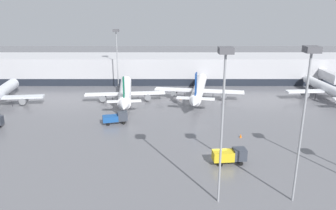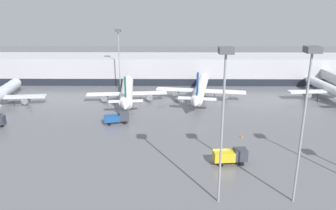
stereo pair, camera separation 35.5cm
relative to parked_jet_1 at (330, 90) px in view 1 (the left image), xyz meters
name	(u,v)px [view 1 (the left image)]	position (x,y,z in m)	size (l,w,h in m)	color
ground_plane	(219,159)	(-37.44, -38.51, -2.87)	(320.00, 320.00, 0.00)	slate
terminal_building	(195,68)	(-37.29, 23.43, 1.63)	(160.00, 27.35, 9.00)	#B2B2B7
parked_jet_1	(330,90)	(0.00, 0.00, 0.00)	(24.67, 31.60, 8.88)	silver
parked_jet_2	(127,92)	(-58.43, -2.79, 0.08)	(22.48, 33.43, 9.43)	white
parked_jet_3	(200,89)	(-37.54, -0.45, 0.30)	(25.68, 34.02, 10.11)	white
service_truck_0	(231,155)	(-35.70, -40.04, -1.30)	(5.94, 2.66, 2.71)	gold
service_truck_2	(118,117)	(-58.39, -20.35, -1.38)	(5.97, 3.43, 2.71)	#19478C
traffic_cone_0	(242,136)	(-31.30, -28.53, -2.47)	(0.48, 0.48, 0.79)	orange
traffic_cone_2	(182,98)	(-42.70, -0.38, -2.47)	(0.38, 0.38, 0.79)	orange
apron_light_mast_0	(118,43)	(-62.48, 11.50, 12.04)	(1.80, 1.80, 18.99)	gray
apron_light_mast_1	(309,86)	(-28.76, -51.23, 13.88)	(1.80, 1.80, 21.72)	gray
apron_light_mast_4	(226,87)	(-39.35, -51.46, 13.82)	(1.80, 1.80, 21.63)	gray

